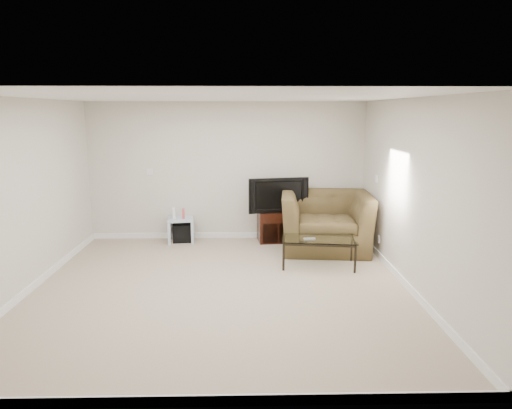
{
  "coord_description": "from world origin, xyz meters",
  "views": [
    {
      "loc": [
        0.35,
        -5.77,
        2.33
      ],
      "look_at": [
        0.5,
        1.2,
        0.9
      ],
      "focal_mm": 32.0,
      "sensor_mm": 36.0,
      "label": 1
    }
  ],
  "objects_px": {
    "subwoofer": "(182,233)",
    "coffee_table": "(319,252)",
    "recliner": "(326,212)",
    "television": "(277,194)",
    "side_table": "(181,230)",
    "tv_stand": "(277,226)"
  },
  "relations": [
    {
      "from": "tv_stand",
      "to": "side_table",
      "type": "bearing_deg",
      "value": 174.06
    },
    {
      "from": "coffee_table",
      "to": "television",
      "type": "bearing_deg",
      "value": 112.05
    },
    {
      "from": "television",
      "to": "subwoofer",
      "type": "relative_size",
      "value": 3.01
    },
    {
      "from": "television",
      "to": "side_table",
      "type": "height_order",
      "value": "television"
    },
    {
      "from": "recliner",
      "to": "coffee_table",
      "type": "bearing_deg",
      "value": -100.44
    },
    {
      "from": "side_table",
      "to": "coffee_table",
      "type": "distance_m",
      "value": 2.68
    },
    {
      "from": "tv_stand",
      "to": "side_table",
      "type": "relative_size",
      "value": 1.48
    },
    {
      "from": "subwoofer",
      "to": "recliner",
      "type": "bearing_deg",
      "value": -11.72
    },
    {
      "from": "television",
      "to": "recliner",
      "type": "bearing_deg",
      "value": -41.03
    },
    {
      "from": "television",
      "to": "recliner",
      "type": "height_order",
      "value": "recliner"
    },
    {
      "from": "subwoofer",
      "to": "coffee_table",
      "type": "relative_size",
      "value": 0.3
    },
    {
      "from": "subwoofer",
      "to": "tv_stand",
      "type": "bearing_deg",
      "value": -0.71
    },
    {
      "from": "recliner",
      "to": "coffee_table",
      "type": "xyz_separation_m",
      "value": [
        -0.25,
        -0.88,
        -0.43
      ]
    },
    {
      "from": "tv_stand",
      "to": "television",
      "type": "distance_m",
      "value": 0.59
    },
    {
      "from": "subwoofer",
      "to": "recliner",
      "type": "distance_m",
      "value": 2.62
    },
    {
      "from": "television",
      "to": "coffee_table",
      "type": "xyz_separation_m",
      "value": [
        0.55,
        -1.36,
        -0.65
      ]
    },
    {
      "from": "coffee_table",
      "to": "side_table",
      "type": "bearing_deg",
      "value": 148.92
    },
    {
      "from": "subwoofer",
      "to": "recliner",
      "type": "xyz_separation_m",
      "value": [
        2.52,
        -0.52,
        0.5
      ]
    },
    {
      "from": "tv_stand",
      "to": "side_table",
      "type": "xyz_separation_m",
      "value": [
        -1.74,
        0.0,
        -0.06
      ]
    },
    {
      "from": "tv_stand",
      "to": "television",
      "type": "height_order",
      "value": "television"
    },
    {
      "from": "subwoofer",
      "to": "recliner",
      "type": "relative_size",
      "value": 0.22
    },
    {
      "from": "side_table",
      "to": "subwoofer",
      "type": "bearing_deg",
      "value": 41.0
    }
  ]
}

